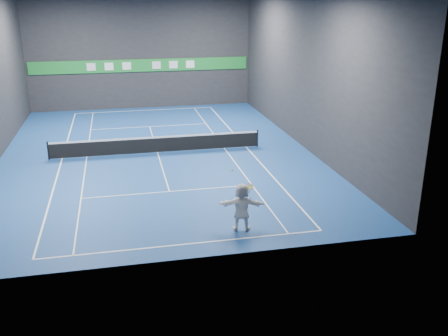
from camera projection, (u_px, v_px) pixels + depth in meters
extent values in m
plane|color=navy|center=(158.00, 153.00, 29.86)|extent=(26.00, 26.00, 0.00)
cube|color=#252427|center=(141.00, 53.00, 40.39)|extent=(18.00, 0.10, 9.00)
cube|color=#252427|center=(187.00, 138.00, 16.38)|extent=(18.00, 0.10, 9.00)
cube|color=#252427|center=(303.00, 72.00, 30.19)|extent=(0.10, 26.00, 9.00)
cube|color=white|center=(185.00, 244.00, 18.88)|extent=(10.98, 0.08, 0.01)
cube|color=white|center=(145.00, 110.00, 40.84)|extent=(10.98, 0.08, 0.01)
cube|color=white|center=(62.00, 159.00, 28.76)|extent=(0.08, 23.78, 0.01)
cube|color=white|center=(246.00, 147.00, 30.96)|extent=(0.08, 23.78, 0.01)
cube|color=white|center=(87.00, 157.00, 29.04)|extent=(0.06, 23.78, 0.01)
cube|color=white|center=(225.00, 148.00, 30.68)|extent=(0.06, 23.78, 0.01)
cube|color=white|center=(169.00, 191.00, 23.95)|extent=(8.23, 0.06, 0.01)
cube|color=white|center=(150.00, 127.00, 35.77)|extent=(8.23, 0.06, 0.01)
cube|color=white|center=(158.00, 153.00, 29.86)|extent=(0.06, 12.80, 0.01)
imported|color=white|center=(242.00, 207.00, 19.76)|extent=(1.91, 0.99, 1.97)
sphere|color=#C9F328|center=(232.00, 171.00, 19.26)|extent=(0.06, 0.06, 0.06)
cylinder|color=black|center=(48.00, 151.00, 28.44)|extent=(0.10, 0.10, 1.07)
cylinder|color=black|center=(257.00, 138.00, 30.93)|extent=(0.10, 0.10, 1.07)
cube|color=black|center=(157.00, 145.00, 29.71)|extent=(12.40, 0.03, 0.86)
cube|color=white|center=(157.00, 137.00, 29.55)|extent=(12.40, 0.04, 0.10)
cube|color=#1C842F|center=(142.00, 65.00, 40.66)|extent=(17.64, 0.06, 1.00)
cube|color=silver|center=(91.00, 67.00, 39.80)|extent=(0.70, 0.04, 0.60)
cube|color=white|center=(109.00, 66.00, 40.08)|extent=(0.70, 0.04, 0.60)
cube|color=white|center=(127.00, 66.00, 40.36)|extent=(0.70, 0.04, 0.60)
cube|color=silver|center=(156.00, 65.00, 40.84)|extent=(0.70, 0.04, 0.60)
cube|color=white|center=(173.00, 65.00, 41.12)|extent=(0.70, 0.04, 0.60)
cube|color=white|center=(190.00, 64.00, 41.41)|extent=(0.70, 0.04, 0.60)
torus|color=red|center=(250.00, 186.00, 19.60)|extent=(0.42, 0.38, 0.23)
cylinder|color=#ABC746|center=(250.00, 187.00, 19.61)|extent=(0.35, 0.31, 0.17)
cylinder|color=red|center=(250.00, 192.00, 19.68)|extent=(0.05, 0.13, 0.17)
cylinder|color=yellow|center=(250.00, 198.00, 19.75)|extent=(0.07, 0.19, 0.24)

